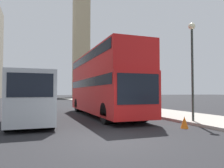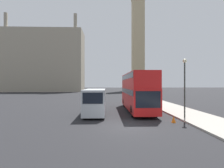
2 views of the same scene
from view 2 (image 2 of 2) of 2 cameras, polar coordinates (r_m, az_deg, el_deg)
The scene contains 8 objects.
ground_plane at distance 13.32m, azimuth 4.54°, elevation -13.74°, with size 300.00×300.00×0.00m, color black.
sidewalk_strip at distance 15.68m, azimuth 31.35°, elevation -11.36°, with size 3.96×120.00×0.15m.
clock_tower at distance 93.97m, azimuth 8.48°, elevation 18.29°, with size 6.23×6.40×63.87m.
building_block_distant at distance 80.21m, azimuth -21.05°, elevation 6.95°, with size 32.28×11.34×31.44m.
red_double_decker_bus at distance 20.82m, azimuth 8.12°, elevation -1.94°, with size 2.52×11.06×4.40m.
white_van at distance 17.98m, azimuth -5.61°, elevation -5.62°, with size 2.09×5.92×2.62m.
street_lamp at distance 16.66m, azimuth 22.64°, elevation 1.63°, with size 0.36×0.36×5.24m.
traffic_cone at distance 15.39m, azimuth 19.48°, elevation -10.82°, with size 0.36×0.36×0.55m.
Camera 2 is at (-1.45, -12.86, 3.15)m, focal length 28.00 mm.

